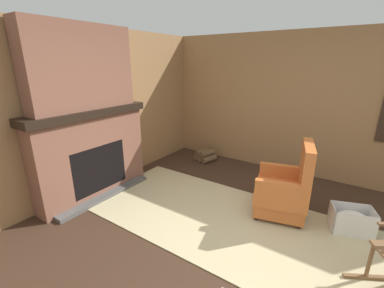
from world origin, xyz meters
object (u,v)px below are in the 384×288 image
(firewood_stack, at_px, (205,155))
(oil_lamp_vase, at_px, (54,107))
(armchair, at_px, (285,191))
(laundry_basket, at_px, (352,220))
(storage_case, at_px, (103,102))

(firewood_stack, bearing_deg, oil_lamp_vase, -105.14)
(armchair, distance_m, firewood_stack, 2.32)
(firewood_stack, xyz_separation_m, laundry_basket, (2.81, -1.07, 0.06))
(firewood_stack, bearing_deg, storage_case, -110.80)
(armchair, height_order, oil_lamp_vase, oil_lamp_vase)
(armchair, xyz_separation_m, oil_lamp_vase, (-2.72, -1.54, 1.12))
(oil_lamp_vase, relative_size, storage_case, 1.20)
(storage_case, bearing_deg, firewood_stack, 69.20)
(laundry_basket, relative_size, oil_lamp_vase, 2.04)
(firewood_stack, relative_size, laundry_basket, 0.87)
(armchair, relative_size, firewood_stack, 2.23)
(storage_case, bearing_deg, laundry_basket, 13.53)
(oil_lamp_vase, bearing_deg, firewood_stack, 74.86)
(armchair, xyz_separation_m, firewood_stack, (-1.99, 1.16, -0.26))
(armchair, relative_size, storage_case, 4.72)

